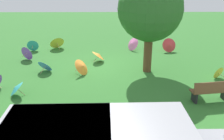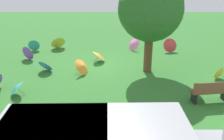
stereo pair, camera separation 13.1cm
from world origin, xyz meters
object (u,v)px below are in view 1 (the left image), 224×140
(park_bench, at_px, (211,91))
(parasol_blue_0, at_px, (45,65))
(shade_tree, at_px, (150,10))
(parasol_orange_0, at_px, (99,55))
(parasol_orange_1, at_px, (82,67))
(parasol_yellow_0, at_px, (217,72))
(parasol_red_0, at_px, (169,45))
(parasol_pink_1, at_px, (132,44))
(parasol_purple_0, at_px, (28,53))
(parasol_teal_1, at_px, (33,45))
(parasol_teal_4, at_px, (16,88))
(parasol_yellow_2, at_px, (57,42))

(park_bench, bearing_deg, parasol_blue_0, -24.14)
(shade_tree, bearing_deg, parasol_orange_0, -29.92)
(park_bench, height_order, parasol_orange_0, park_bench)
(parasol_orange_1, xyz_separation_m, parasol_yellow_0, (-6.57, 0.59, -0.09))
(parasol_orange_1, bearing_deg, shade_tree, -173.05)
(parasol_red_0, bearing_deg, parasol_blue_0, 25.46)
(parasol_red_0, bearing_deg, park_bench, 91.27)
(parasol_pink_1, bearing_deg, parasol_blue_0, 38.57)
(parasol_purple_0, xyz_separation_m, parasol_teal_1, (0.22, -1.81, -0.04))
(parasol_blue_0, height_order, parasol_yellow_0, parasol_blue_0)
(park_bench, relative_size, parasol_pink_1, 1.59)
(parasol_purple_0, bearing_deg, shade_tree, 164.61)
(park_bench, relative_size, parasol_purple_0, 1.86)
(parasol_teal_1, distance_m, parasol_teal_4, 6.52)
(parasol_orange_0, height_order, parasol_yellow_0, parasol_orange_0)
(parasol_purple_0, distance_m, parasol_pink_1, 6.55)
(parasol_teal_1, height_order, parasol_red_0, parasol_red_0)
(shade_tree, distance_m, parasol_pink_1, 4.66)
(parasol_teal_1, bearing_deg, parasol_red_0, 177.93)
(parasol_blue_0, xyz_separation_m, parasol_teal_1, (1.70, -3.73, 0.03))
(parasol_teal_1, relative_size, parasol_yellow_0, 1.13)
(shade_tree, distance_m, parasol_orange_0, 4.04)
(parasol_orange_1, bearing_deg, parasol_blue_0, -9.95)
(parasol_blue_0, bearing_deg, park_bench, 155.86)
(parasol_orange_0, xyz_separation_m, parasol_teal_4, (3.27, 4.25, -0.04))
(parasol_blue_0, relative_size, parasol_pink_1, 0.95)
(parasol_purple_0, xyz_separation_m, parasol_orange_1, (-3.42, 2.26, -0.02))
(parasol_teal_1, bearing_deg, park_bench, 142.14)
(shade_tree, relative_size, parasol_yellow_0, 6.94)
(parasol_orange_0, bearing_deg, parasol_yellow_0, 156.98)
(park_bench, distance_m, parasol_red_0, 6.68)
(shade_tree, distance_m, parasol_red_0, 4.70)
(park_bench, height_order, parasol_orange_1, park_bench)
(park_bench, height_order, parasol_yellow_2, park_bench)
(shade_tree, height_order, parasol_teal_1, shade_tree)
(parasol_orange_0, bearing_deg, parasol_red_0, -157.42)
(parasol_orange_0, distance_m, parasol_yellow_2, 3.97)
(parasol_teal_1, xyz_separation_m, parasol_yellow_0, (-10.21, 4.66, -0.06))
(shade_tree, bearing_deg, park_bench, 121.63)
(parasol_yellow_0, xyz_separation_m, parasol_teal_4, (9.10, 1.77, 0.05))
(parasol_yellow_0, bearing_deg, parasol_yellow_2, -30.51)
(park_bench, bearing_deg, parasol_yellow_0, -117.30)
(parasol_yellow_2, bearing_deg, shade_tree, 142.86)
(shade_tree, xyz_separation_m, parasol_teal_1, (6.95, -3.66, -2.77))
(shade_tree, xyz_separation_m, parasol_teal_4, (5.84, 2.77, -2.79))
(park_bench, distance_m, parasol_yellow_0, 2.63)
(parasol_purple_0, bearing_deg, parasol_blue_0, 127.71)
(parasol_pink_1, bearing_deg, parasol_purple_0, 16.89)
(parasol_red_0, xyz_separation_m, parasol_yellow_2, (7.40, -0.82, -0.00))
(parasol_orange_1, relative_size, parasol_teal_4, 1.30)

